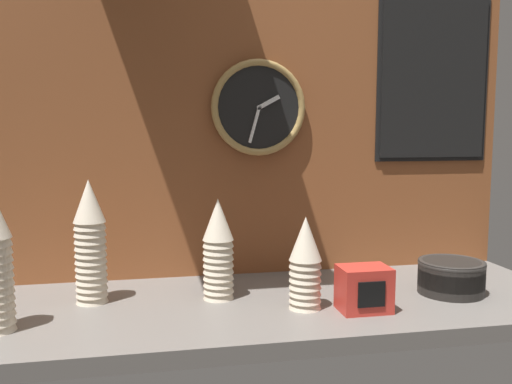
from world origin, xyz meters
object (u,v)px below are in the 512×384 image
(cup_stack_left, at_px, (90,242))
(cup_stack_center, at_px, (218,249))
(bowl_stack_far_right, at_px, (451,276))
(cup_stack_center_right, at_px, (305,263))
(menu_board, at_px, (434,78))
(napkin_dispenser, at_px, (364,289))
(wall_clock, at_px, (259,108))

(cup_stack_left, relative_size, cup_stack_center, 1.20)
(bowl_stack_far_right, bearing_deg, cup_stack_center, 173.07)
(cup_stack_center, bearing_deg, cup_stack_center_right, -30.80)
(cup_stack_left, xyz_separation_m, bowl_stack_far_right, (0.91, -0.10, -0.11))
(cup_stack_left, distance_m, cup_stack_center, 0.31)
(menu_board, bearing_deg, cup_stack_center, -162.72)
(cup_stack_center, xyz_separation_m, napkin_dispenser, (0.32, -0.16, -0.07))
(cup_stack_center, distance_m, menu_board, 0.85)
(cup_stack_left, distance_m, wall_clock, 0.59)
(bowl_stack_far_right, bearing_deg, napkin_dispenser, -162.76)
(napkin_dispenser, bearing_deg, menu_board, 45.59)
(wall_clock, xyz_separation_m, menu_board, (0.55, 0.01, 0.09))
(bowl_stack_far_right, bearing_deg, cup_stack_center_right, -174.11)
(napkin_dispenser, bearing_deg, cup_stack_center, 153.89)
(wall_clock, distance_m, napkin_dispenser, 0.60)
(cup_stack_left, distance_m, napkin_dispenser, 0.67)
(cup_stack_left, xyz_separation_m, napkin_dispenser, (0.64, -0.19, -0.10))
(wall_clock, bearing_deg, menu_board, 0.94)
(cup_stack_center_right, relative_size, bowl_stack_far_right, 1.30)
(cup_stack_center_right, bearing_deg, wall_clock, 98.58)
(cup_stack_center_right, xyz_separation_m, napkin_dispenser, (0.13, -0.04, -0.06))
(cup_stack_center_right, height_order, napkin_dispenser, cup_stack_center_right)
(cup_stack_left, bearing_deg, bowl_stack_far_right, -6.48)
(cup_stack_center, height_order, menu_board, menu_board)
(cup_stack_left, height_order, menu_board, menu_board)
(cup_stack_left, relative_size, menu_board, 0.60)
(cup_stack_left, relative_size, cup_stack_center_right, 1.38)
(cup_stack_left, bearing_deg, wall_clock, 21.05)
(cup_stack_center_right, height_order, wall_clock, wall_clock)
(cup_stack_center, relative_size, cup_stack_center_right, 1.15)
(cup_stack_center_right, distance_m, bowl_stack_far_right, 0.41)
(wall_clock, relative_size, menu_board, 0.54)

